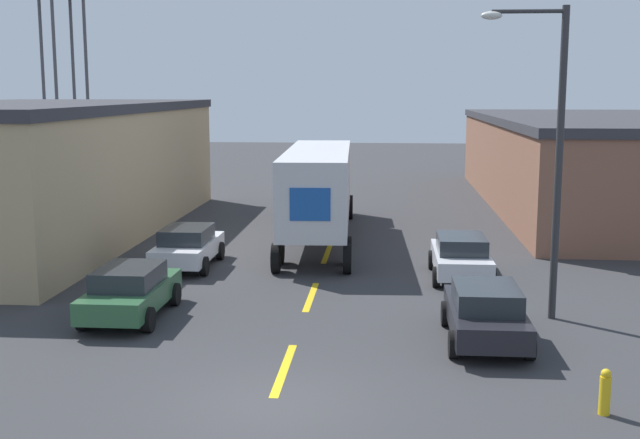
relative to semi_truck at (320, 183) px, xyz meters
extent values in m
plane|color=#333335|center=(0.54, -18.09, -2.37)|extent=(160.00, 160.00, 0.00)
cube|color=gold|center=(0.54, -16.04, -2.37)|extent=(0.20, 3.47, 0.01)
cube|color=gold|center=(0.54, -9.59, -2.37)|extent=(0.20, 3.47, 0.01)
cube|color=gold|center=(0.54, -3.14, -2.37)|extent=(0.20, 3.47, 0.01)
cube|color=tan|center=(-12.89, 0.28, 0.28)|extent=(11.16, 23.11, 5.30)
cube|color=#333338|center=(-12.89, 0.28, 3.13)|extent=(11.36, 23.31, 0.40)
cube|color=brown|center=(15.07, 10.64, -0.14)|extent=(13.38, 28.00, 4.47)
cube|color=#333338|center=(15.07, 10.64, 2.29)|extent=(13.58, 28.20, 0.40)
cube|color=black|center=(-0.24, 6.03, -0.35)|extent=(2.44, 2.72, 3.00)
cube|color=silver|center=(0.06, -1.41, 0.14)|extent=(2.92, 11.75, 2.75)
cube|color=#194CA3|center=(0.29, -7.25, 0.14)|extent=(1.35, 0.08, 1.10)
cylinder|color=black|center=(0.98, 6.41, -1.86)|extent=(0.32, 1.05, 1.03)
cylinder|color=black|center=(-1.48, 6.31, -1.86)|extent=(0.32, 1.05, 1.03)
cylinder|color=black|center=(1.02, 5.36, -1.86)|extent=(0.32, 1.05, 1.03)
cylinder|color=black|center=(-1.44, 5.26, -1.86)|extent=(0.32, 1.05, 1.03)
cylinder|color=black|center=(1.43, -4.98, -1.86)|extent=(0.32, 1.05, 1.03)
cylinder|color=black|center=(-1.03, -5.08, -1.86)|extent=(0.32, 1.05, 1.03)
cylinder|color=black|center=(1.48, -6.38, -1.86)|extent=(0.32, 1.05, 1.03)
cylinder|color=black|center=(-0.97, -6.48, -1.86)|extent=(0.32, 1.05, 1.03)
cube|color=silver|center=(-4.22, -5.80, -1.74)|extent=(1.77, 4.25, 0.60)
cube|color=#23282D|center=(-4.22, -5.93, -1.17)|extent=(1.55, 2.21, 0.53)
cylinder|color=black|center=(-3.34, -4.49, -2.04)|extent=(0.22, 0.66, 0.66)
cylinder|color=black|center=(-5.11, -4.49, -2.04)|extent=(0.22, 0.66, 0.66)
cylinder|color=black|center=(-3.34, -7.12, -2.04)|extent=(0.22, 0.66, 0.66)
cylinder|color=black|center=(-5.11, -7.12, -2.04)|extent=(0.22, 0.66, 0.66)
cube|color=silver|center=(5.30, -6.72, -1.74)|extent=(1.77, 4.25, 0.60)
cube|color=#23282D|center=(5.30, -6.85, -1.17)|extent=(1.55, 2.21, 0.53)
cylinder|color=black|center=(6.18, -5.41, -2.04)|extent=(0.22, 0.66, 0.66)
cylinder|color=black|center=(4.42, -5.41, -2.04)|extent=(0.22, 0.66, 0.66)
cylinder|color=black|center=(6.18, -8.04, -2.04)|extent=(0.22, 0.66, 0.66)
cylinder|color=black|center=(4.42, -8.04, -2.04)|extent=(0.22, 0.66, 0.66)
cube|color=#2D5B38|center=(-4.22, -12.22, -1.74)|extent=(1.77, 4.25, 0.60)
cube|color=#23282D|center=(-4.22, -12.35, -1.17)|extent=(1.55, 2.21, 0.53)
cylinder|color=black|center=(-3.34, -10.90, -2.04)|extent=(0.22, 0.66, 0.66)
cylinder|color=black|center=(-5.11, -10.90, -2.04)|extent=(0.22, 0.66, 0.66)
cylinder|color=black|center=(-3.34, -13.54, -2.04)|extent=(0.22, 0.66, 0.66)
cylinder|color=black|center=(-5.11, -13.54, -2.04)|extent=(0.22, 0.66, 0.66)
cube|color=black|center=(5.30, -13.61, -1.74)|extent=(1.77, 4.25, 0.60)
cube|color=#23282D|center=(5.30, -13.73, -1.17)|extent=(1.55, 2.21, 0.53)
cylinder|color=black|center=(6.18, -12.29, -2.04)|extent=(0.22, 0.66, 0.66)
cylinder|color=black|center=(4.42, -12.29, -2.04)|extent=(0.22, 0.66, 0.66)
cylinder|color=black|center=(6.18, -14.92, -2.04)|extent=(0.22, 0.66, 0.66)
cylinder|color=black|center=(4.42, -14.92, -2.04)|extent=(0.22, 0.66, 0.66)
cylinder|color=#47474C|center=(-23.38, 35.60, 5.05)|extent=(0.28, 0.28, 14.85)
cylinder|color=#47474C|center=(-25.35, 37.57, 5.05)|extent=(0.28, 0.28, 14.85)
cylinder|color=#47474C|center=(-27.31, 35.60, 5.05)|extent=(0.28, 0.28, 14.85)
cylinder|color=#47474C|center=(-25.35, 33.63, 5.05)|extent=(0.28, 0.28, 14.85)
cylinder|color=#2D2D30|center=(7.40, -11.35, 1.84)|extent=(0.20, 0.20, 8.43)
cylinder|color=#2D2D30|center=(6.44, -11.35, 5.90)|extent=(1.91, 0.11, 0.11)
ellipsoid|color=silver|center=(5.49, -11.35, 5.80)|extent=(0.56, 0.32, 0.22)
cylinder|color=gold|center=(7.08, -18.06, -1.99)|extent=(0.22, 0.22, 0.77)
sphere|color=gold|center=(7.08, -18.06, -1.54)|extent=(0.20, 0.20, 0.20)
camera|label=1|loc=(2.80, -33.26, 3.88)|focal=45.00mm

